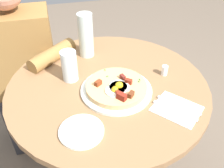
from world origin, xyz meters
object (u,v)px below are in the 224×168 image
at_px(dining_table, 108,114).
at_px(breakfast_pizza, 117,87).
at_px(pizza_plate, 116,90).
at_px(knife, 175,111).
at_px(person_seated, 26,80).
at_px(bread_plate, 81,131).
at_px(water_glass, 69,66).
at_px(water_bottle, 86,35).
at_px(fork, 179,105).
at_px(salt_shaker, 165,70).

relative_size(dining_table, breakfast_pizza, 3.45).
bearing_deg(pizza_plate, knife, -42.41).
bearing_deg(dining_table, knife, -46.85).
relative_size(person_seated, bread_plate, 7.13).
distance_m(knife, water_glass, 0.47).
height_order(water_glass, water_bottle, water_bottle).
height_order(person_seated, pizza_plate, person_seated).
xyz_separation_m(breakfast_pizza, water_glass, (-0.17, 0.13, 0.04)).
bearing_deg(fork, water_glass, 13.46).
bearing_deg(bread_plate, person_seated, 110.07).
relative_size(fork, salt_shaker, 3.91).
xyz_separation_m(person_seated, bread_plate, (0.25, -0.69, 0.25)).
height_order(pizza_plate, bread_plate, pizza_plate).
xyz_separation_m(knife, water_bottle, (-0.26, 0.48, 0.10)).
bearing_deg(breakfast_pizza, bread_plate, -133.49).
bearing_deg(person_seated, breakfast_pizza, -50.21).
xyz_separation_m(person_seated, knife, (0.61, -0.68, 0.25)).
bearing_deg(bread_plate, breakfast_pizza, 46.51).
distance_m(breakfast_pizza, knife, 0.25).
height_order(water_glass, salt_shaker, water_glass).
distance_m(fork, water_glass, 0.48).
relative_size(dining_table, pizza_plate, 2.93).
distance_m(pizza_plate, fork, 0.26).
bearing_deg(person_seated, knife, -47.90).
distance_m(fork, salt_shaker, 0.21).
relative_size(bread_plate, fork, 0.88).
relative_size(bread_plate, knife, 0.88).
relative_size(breakfast_pizza, bread_plate, 1.58).
bearing_deg(dining_table, pizza_plate, -65.96).
bearing_deg(water_bottle, bread_plate, -101.26).
height_order(pizza_plate, breakfast_pizza, breakfast_pizza).
xyz_separation_m(fork, water_bottle, (-0.29, 0.46, 0.10)).
bearing_deg(person_seated, pizza_plate, -49.98).
bearing_deg(salt_shaker, dining_table, -177.93).
xyz_separation_m(dining_table, pizza_plate, (0.02, -0.05, 0.19)).
height_order(breakfast_pizza, water_bottle, water_bottle).
relative_size(pizza_plate, knife, 1.65).
relative_size(breakfast_pizza, water_glass, 1.82).
relative_size(person_seated, pizza_plate, 3.83).
bearing_deg(knife, water_bottle, -12.79).
xyz_separation_m(bread_plate, knife, (0.36, 0.02, 0.00)).
height_order(dining_table, water_bottle, water_bottle).
distance_m(water_glass, water_bottle, 0.21).
xyz_separation_m(breakfast_pizza, bread_plate, (-0.17, -0.18, -0.02)).
bearing_deg(water_glass, person_seated, 123.67).
distance_m(dining_table, person_seated, 0.61).
height_order(fork, salt_shaker, salt_shaker).
distance_m(breakfast_pizza, fork, 0.26).
relative_size(dining_table, salt_shaker, 18.85).
xyz_separation_m(water_glass, water_bottle, (0.10, 0.18, 0.04)).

